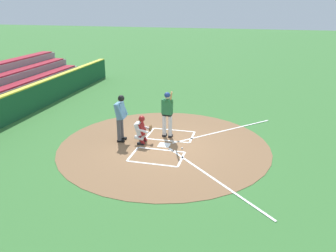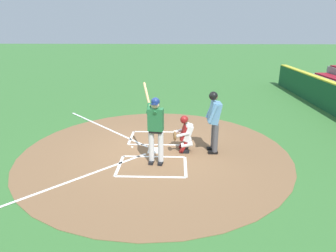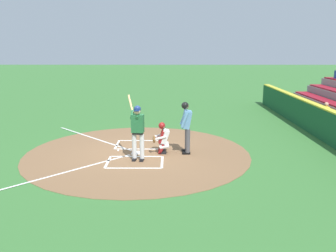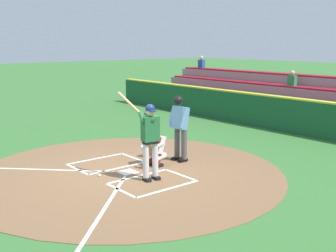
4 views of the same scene
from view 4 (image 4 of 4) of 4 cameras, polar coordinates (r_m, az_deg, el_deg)
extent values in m
plane|color=#387033|center=(11.01, -5.46, -6.28)|extent=(120.00, 120.00, 0.00)
cylinder|color=brown|center=(11.01, -5.46, -6.25)|extent=(8.00, 8.00, 0.01)
cube|color=white|center=(11.00, -5.46, -6.21)|extent=(0.44, 0.44, 0.01)
cube|color=white|center=(10.73, 1.73, -6.62)|extent=(1.20, 0.08, 0.01)
cube|color=white|center=(9.70, -6.40, -8.65)|extent=(1.20, 0.08, 0.01)
cube|color=white|center=(10.65, -4.09, -6.78)|extent=(0.08, 1.80, 0.01)
cube|color=white|center=(9.75, 0.04, -8.48)|extent=(0.08, 1.80, 0.01)
cube|color=white|center=(12.32, -4.72, -4.29)|extent=(1.20, 0.08, 0.01)
cube|color=white|center=(11.44, -12.19, -5.74)|extent=(1.20, 0.08, 0.01)
cube|color=white|center=(11.37, -6.74, -5.67)|extent=(0.08, 1.80, 0.01)
cube|color=white|center=(12.36, -9.76, -4.37)|extent=(0.08, 1.80, 0.01)
cube|color=white|center=(11.92, -19.68, -5.46)|extent=(3.73, 3.73, 0.01)
cube|color=white|center=(8.29, -9.45, -12.29)|extent=(3.73, 3.73, 0.01)
cylinder|color=silver|center=(10.31, -1.74, -4.55)|extent=(0.15, 0.15, 0.84)
cube|color=black|center=(10.41, -1.62, -7.01)|extent=(0.27, 0.15, 0.09)
cylinder|color=silver|center=(10.19, -3.01, -4.75)|extent=(0.15, 0.15, 0.84)
cube|color=black|center=(10.29, -2.88, -7.24)|extent=(0.27, 0.15, 0.09)
cube|color=black|center=(10.13, -2.40, -2.09)|extent=(0.26, 0.37, 0.10)
cube|color=#236638|center=(10.07, -2.41, -0.37)|extent=(0.29, 0.43, 0.60)
sphere|color=beige|center=(9.97, -2.37, 1.91)|extent=(0.21, 0.21, 0.21)
sphere|color=navy|center=(9.98, -2.43, 2.33)|extent=(0.23, 0.23, 0.23)
cube|color=navy|center=(9.89, -2.12, 2.04)|extent=(0.13, 0.18, 0.02)
cylinder|color=#236638|center=(10.06, -2.49, 1.25)|extent=(0.44, 0.15, 0.21)
cylinder|color=#236638|center=(9.96, -3.54, 1.13)|extent=(0.27, 0.13, 0.29)
cylinder|color=tan|center=(10.18, -5.17, 3.04)|extent=(0.71, 0.28, 0.53)
cylinder|color=tan|center=(10.00, -3.61, 1.52)|extent=(0.09, 0.10, 0.08)
cube|color=black|center=(11.39, -1.28, -5.40)|extent=(0.13, 0.26, 0.09)
cube|color=maroon|center=(11.32, -1.44, -4.68)|extent=(0.13, 0.25, 0.37)
cylinder|color=silver|center=(11.36, -1.05, -4.21)|extent=(0.17, 0.37, 0.21)
cube|color=black|center=(11.62, -2.31, -5.06)|extent=(0.13, 0.26, 0.09)
cube|color=maroon|center=(11.56, -2.47, -4.36)|extent=(0.13, 0.25, 0.37)
cylinder|color=silver|center=(11.60, -2.09, -3.89)|extent=(0.17, 0.37, 0.21)
cube|color=silver|center=(11.40, -1.55, -2.39)|extent=(0.42, 0.37, 0.52)
cube|color=maroon|center=(11.33, -1.97, -2.48)|extent=(0.43, 0.23, 0.46)
sphere|color=brown|center=(11.27, -1.83, -0.62)|extent=(0.21, 0.21, 0.21)
sphere|color=maroon|center=(11.26, -1.91, -0.53)|extent=(0.24, 0.24, 0.24)
cylinder|color=silver|center=(11.15, -1.55, -2.81)|extent=(0.11, 0.45, 0.20)
cylinder|color=silver|center=(11.45, -2.85, -2.44)|extent=(0.11, 0.45, 0.20)
ellipsoid|color=brown|center=(11.03, -2.34, -3.12)|extent=(0.28, 0.11, 0.28)
cylinder|color=#4C4C51|center=(11.80, 2.19, -2.47)|extent=(0.16, 0.16, 0.86)
cube|color=black|center=(11.88, 2.00, -4.69)|extent=(0.14, 0.29, 0.09)
cylinder|color=#4C4C51|center=(12.00, 1.26, -2.24)|extent=(0.16, 0.16, 0.86)
cube|color=black|center=(12.08, 1.07, -4.42)|extent=(0.14, 0.29, 0.09)
cube|color=#5B8EB7|center=(11.72, 1.60, 1.13)|extent=(0.46, 0.38, 0.66)
sphere|color=brown|center=(11.62, 1.47, 3.39)|extent=(0.22, 0.22, 0.22)
sphere|color=black|center=(11.60, 1.40, 3.48)|extent=(0.25, 0.25, 0.25)
cylinder|color=#5B8EB7|center=(11.49, 2.13, 1.08)|extent=(0.11, 0.29, 0.56)
cylinder|color=#5B8EB7|center=(11.83, 0.52, 1.38)|extent=(0.11, 0.29, 0.56)
sphere|color=white|center=(10.77, -9.23, -6.58)|extent=(0.07, 0.07, 0.07)
cube|color=#19512D|center=(16.16, 17.11, 1.19)|extent=(22.00, 0.36, 1.25)
cube|color=yellow|center=(16.07, 17.24, 3.49)|extent=(22.00, 0.32, 0.06)
cube|color=gray|center=(17.08, 18.94, 0.23)|extent=(20.00, 0.85, 0.45)
cube|color=maroon|center=(17.04, 19.00, 1.11)|extent=(19.60, 0.72, 0.08)
cube|color=gray|center=(17.77, 20.44, 1.27)|extent=(20.00, 0.85, 0.90)
cube|color=maroon|center=(17.69, 20.54, 2.83)|extent=(19.60, 0.72, 0.08)
cube|color=black|center=(17.02, 18.59, 2.04)|extent=(0.36, 0.22, 0.46)
sphere|color=brown|center=(16.97, 18.66, 3.18)|extent=(0.20, 0.20, 0.20)
cube|color=#2D844C|center=(19.42, 16.41, 5.92)|extent=(0.36, 0.22, 0.46)
sphere|color=beige|center=(19.40, 16.46, 6.92)|extent=(0.20, 0.20, 0.20)
cube|color=yellow|center=(19.41, 8.56, 3.57)|extent=(0.36, 0.22, 0.46)
sphere|color=tan|center=(19.37, 8.59, 4.57)|extent=(0.20, 0.20, 0.20)
cube|color=#284C9E|center=(24.33, 4.54, 8.38)|extent=(0.36, 0.22, 0.46)
sphere|color=beige|center=(24.32, 4.55, 9.18)|extent=(0.20, 0.20, 0.20)
camera|label=1|loc=(20.47, -32.59, 14.78)|focal=36.06mm
camera|label=2|loc=(6.53, 45.49, 10.39)|focal=30.72mm
camera|label=3|loc=(7.78, 77.54, 6.03)|focal=37.66mm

